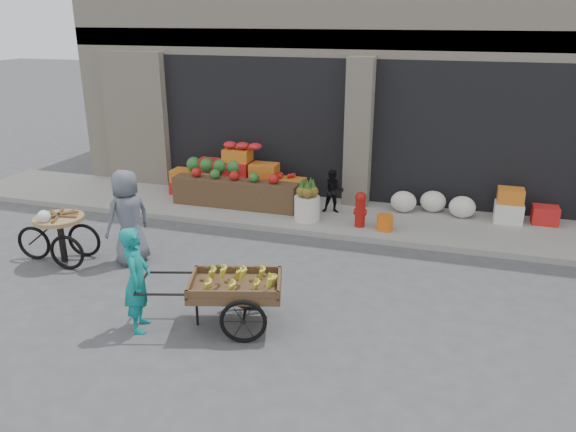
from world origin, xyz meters
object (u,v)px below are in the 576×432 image
(pineapple_bin, at_px, (307,208))
(tricycle_cart, at_px, (60,231))
(banana_cart, at_px, (232,284))
(fire_hydrant, at_px, (360,208))
(vendor_woman, at_px, (137,279))
(vendor_grey, at_px, (128,217))
(orange_bucket, at_px, (385,223))
(seated_person, at_px, (333,192))

(pineapple_bin, relative_size, tricycle_cart, 0.36)
(pineapple_bin, distance_m, banana_cart, 4.11)
(banana_cart, bearing_deg, fire_hydrant, 59.35)
(banana_cart, xyz_separation_m, vendor_woman, (-1.19, -0.44, 0.10))
(vendor_woman, xyz_separation_m, vendor_grey, (-1.33, 1.91, 0.09))
(pineapple_bin, xyz_separation_m, vendor_grey, (-2.46, -2.64, 0.46))
(vendor_woman, bearing_deg, pineapple_bin, -34.67)
(banana_cart, distance_m, tricycle_cart, 3.83)
(fire_hydrant, height_order, vendor_woman, vendor_woman)
(pineapple_bin, bearing_deg, vendor_woman, -103.92)
(vendor_grey, bearing_deg, fire_hydrant, 152.33)
(fire_hydrant, relative_size, banana_cart, 0.31)
(vendor_grey, bearing_deg, orange_bucket, 148.32)
(pineapple_bin, height_order, fire_hydrant, fire_hydrant)
(vendor_woman, distance_m, vendor_grey, 2.33)
(vendor_woman, height_order, vendor_grey, vendor_grey)
(pineapple_bin, relative_size, seated_person, 0.56)
(pineapple_bin, xyz_separation_m, orange_bucket, (1.60, -0.10, -0.10))
(seated_person, distance_m, vendor_woman, 5.37)
(banana_cart, bearing_deg, seated_person, 69.60)
(vendor_woman, bearing_deg, banana_cart, -90.29)
(banana_cart, relative_size, vendor_woman, 1.52)
(vendor_grey, bearing_deg, banana_cart, 86.08)
(fire_hydrant, xyz_separation_m, orange_bucket, (0.50, -0.05, -0.23))
(banana_cart, relative_size, vendor_grey, 1.36)
(seated_person, bearing_deg, pineapple_bin, -133.69)
(vendor_grey, bearing_deg, tricycle_cart, -46.54)
(tricycle_cart, bearing_deg, pineapple_bin, 33.00)
(seated_person, relative_size, tricycle_cart, 0.64)
(fire_hydrant, bearing_deg, pineapple_bin, 177.40)
(banana_cart, bearing_deg, orange_bucket, 52.70)
(fire_hydrant, height_order, seated_person, seated_person)
(fire_hydrant, xyz_separation_m, vendor_woman, (-2.23, -4.50, 0.24))
(seated_person, xyz_separation_m, vendor_grey, (-2.86, -3.24, 0.25))
(tricycle_cart, bearing_deg, banana_cart, -23.65)
(vendor_woman, relative_size, tricycle_cart, 1.02)
(pineapple_bin, bearing_deg, banana_cart, -89.12)
(banana_cart, distance_m, vendor_woman, 1.27)
(orange_bucket, xyz_separation_m, vendor_grey, (-4.06, -2.54, 0.56))
(seated_person, bearing_deg, orange_bucket, -40.26)
(orange_bucket, xyz_separation_m, banana_cart, (-1.54, -4.00, 0.37))
(vendor_woman, bearing_deg, tricycle_cart, 37.05)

